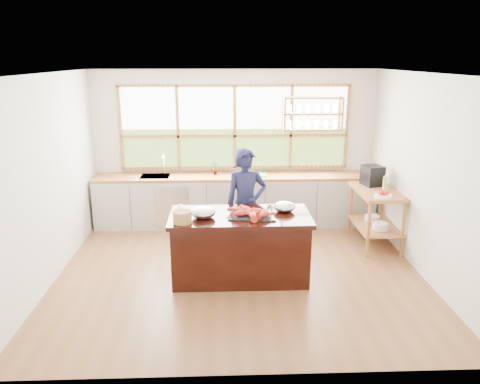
{
  "coord_description": "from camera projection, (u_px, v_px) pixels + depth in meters",
  "views": [
    {
      "loc": [
        -0.23,
        -6.01,
        2.9
      ],
      "look_at": [
        0.01,
        0.15,
        1.11
      ],
      "focal_mm": 35.0,
      "sensor_mm": 36.0,
      "label": 1
    }
  ],
  "objects": [
    {
      "name": "wine_glass",
      "position": [
        270.0,
        209.0,
        5.85
      ],
      "size": [
        0.08,
        0.08,
        0.22
      ],
      "color": "silver",
      "rests_on": "island"
    },
    {
      "name": "fruit_bowl",
      "position": [
        383.0,
        195.0,
        6.88
      ],
      "size": [
        0.25,
        0.25,
        0.11
      ],
      "color": "white",
      "rests_on": "right_shelf_unit"
    },
    {
      "name": "wicker_basket",
      "position": [
        182.0,
        217.0,
        5.83
      ],
      "size": [
        0.24,
        0.24,
        0.15
      ],
      "primitive_type": "cylinder",
      "color": "#A77C41",
      "rests_on": "island"
    },
    {
      "name": "wine_bottle",
      "position": [
        385.0,
        185.0,
        7.09
      ],
      "size": [
        0.07,
        0.07,
        0.26
      ],
      "primitive_type": "cylinder",
      "rotation": [
        0.0,
        0.0,
        -0.03
      ],
      "color": "#93B54F",
      "rests_on": "right_shelf_unit"
    },
    {
      "name": "potted_plant",
      "position": [
        215.0,
        168.0,
        8.21
      ],
      "size": [
        0.15,
        0.12,
        0.25
      ],
      "primitive_type": "imported",
      "rotation": [
        0.0,
        0.0,
        0.29
      ],
      "color": "slate",
      "rests_on": "back_counter"
    },
    {
      "name": "cutting_board",
      "position": [
        255.0,
        175.0,
        8.21
      ],
      "size": [
        0.4,
        0.3,
        0.01
      ],
      "primitive_type": "cube",
      "rotation": [
        0.0,
        0.0,
        -0.01
      ],
      "color": "green",
      "rests_on": "back_counter"
    },
    {
      "name": "back_counter",
      "position": [
        234.0,
        200.0,
        8.32
      ],
      "size": [
        4.9,
        0.63,
        0.9
      ],
      "color": "#B7B5AD",
      "rests_on": "ground_plane"
    },
    {
      "name": "parchment_roll",
      "position": [
        184.0,
        210.0,
        6.21
      ],
      "size": [
        0.18,
        0.31,
        0.08
      ],
      "primitive_type": "cylinder",
      "rotation": [
        1.57,
        0.0,
        0.37
      ],
      "color": "white",
      "rests_on": "island"
    },
    {
      "name": "right_shelf_unit",
      "position": [
        376.0,
        208.0,
        7.35
      ],
      "size": [
        0.62,
        1.1,
        0.9
      ],
      "color": "#AA6D38",
      "rests_on": "ground_plane"
    },
    {
      "name": "slate_board",
      "position": [
        250.0,
        216.0,
        6.08
      ],
      "size": [
        0.6,
        0.47,
        0.02
      ],
      "primitive_type": "cube",
      "rotation": [
        0.0,
        0.0,
        -0.13
      ],
      "color": "black",
      "rests_on": "island"
    },
    {
      "name": "room_shell",
      "position": [
        240.0,
        141.0,
        6.59
      ],
      "size": [
        5.02,
        4.52,
        2.71
      ],
      "color": "silver",
      "rests_on": "ground_plane"
    },
    {
      "name": "mixing_bowl_right",
      "position": [
        284.0,
        207.0,
        6.27
      ],
      "size": [
        0.29,
        0.29,
        0.14
      ],
      "primitive_type": "ellipsoid",
      "color": "silver",
      "rests_on": "island"
    },
    {
      "name": "ground_plane",
      "position": [
        239.0,
        271.0,
        6.58
      ],
      "size": [
        5.0,
        5.0,
        0.0
      ],
      "primitive_type": "plane",
      "color": "brown"
    },
    {
      "name": "cook",
      "position": [
        246.0,
        205.0,
        6.8
      ],
      "size": [
        0.66,
        0.49,
        1.66
      ],
      "primitive_type": "imported",
      "rotation": [
        0.0,
        0.0,
        0.16
      ],
      "color": "#171939",
      "rests_on": "ground_plane"
    },
    {
      "name": "mixing_bowl_left",
      "position": [
        203.0,
        212.0,
        6.03
      ],
      "size": [
        0.31,
        0.31,
        0.15
      ],
      "primitive_type": "ellipsoid",
      "color": "silver",
      "rests_on": "island"
    },
    {
      "name": "lobster_pile",
      "position": [
        250.0,
        212.0,
        6.06
      ],
      "size": [
        0.55,
        0.48,
        0.08
      ],
      "color": "red",
      "rests_on": "slate_board"
    },
    {
      "name": "espresso_machine",
      "position": [
        372.0,
        175.0,
        7.52
      ],
      "size": [
        0.35,
        0.37,
        0.32
      ],
      "primitive_type": "cube",
      "rotation": [
        0.0,
        0.0,
        0.28
      ],
      "color": "black",
      "rests_on": "right_shelf_unit"
    },
    {
      "name": "island",
      "position": [
        240.0,
        246.0,
        6.27
      ],
      "size": [
        1.85,
        0.9,
        0.9
      ],
      "color": "black",
      "rests_on": "ground_plane"
    }
  ]
}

